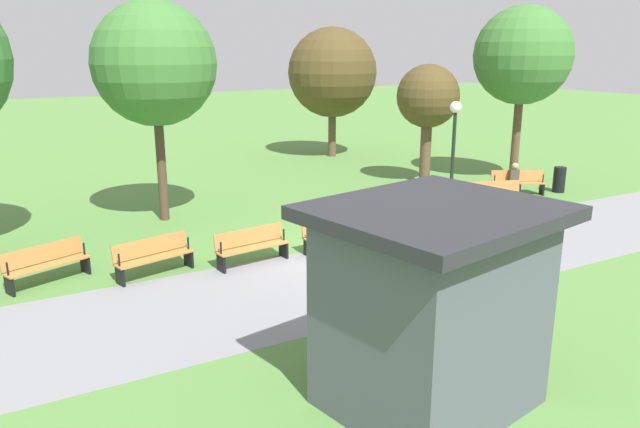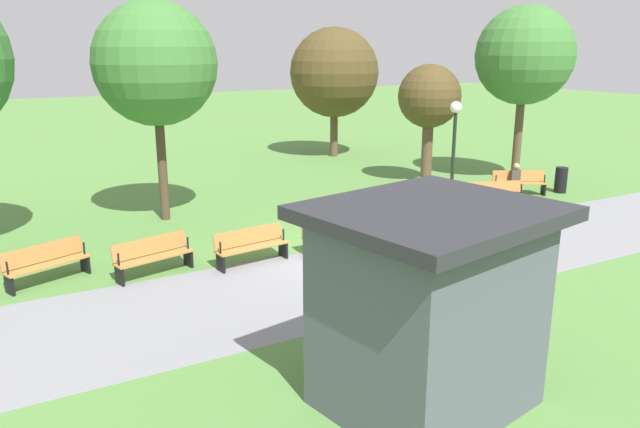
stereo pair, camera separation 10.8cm
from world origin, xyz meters
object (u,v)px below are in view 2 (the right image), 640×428
(bench_4, at_px, (336,233))
(kiosk, at_px, (428,306))
(bench_2, at_px, (457,207))
(tree_2, at_px, (525,56))
(bench_0, at_px, (519,182))
(bench_7, at_px, (46,262))
(bench_1, at_px, (495,194))
(lamp_post, at_px, (454,143))
(tree_0, at_px, (334,73))
(tree_1, at_px, (155,64))
(bench_3, at_px, (405,220))
(person_seated, at_px, (516,179))
(tree_3, at_px, (429,98))
(bench_6, at_px, (153,255))
(bench_5, at_px, (251,245))
(trash_bin, at_px, (561,180))

(bench_4, bearing_deg, kiosk, 69.81)
(bench_2, height_order, tree_2, tree_2)
(bench_0, height_order, bench_7, same)
(bench_4, xyz_separation_m, tree_2, (-11.01, -4.20, 4.46))
(bench_4, bearing_deg, tree_2, -159.14)
(bench_1, distance_m, tree_2, 6.68)
(bench_1, xyz_separation_m, bench_2, (2.27, 0.70, 0.00))
(lamp_post, relative_size, kiosk, 1.02)
(tree_0, distance_m, tree_1, 13.01)
(bench_3, xyz_separation_m, tree_2, (-8.64, -4.05, 4.46))
(bench_3, relative_size, person_seated, 1.63)
(lamp_post, distance_m, kiosk, 8.95)
(tree_3, bearing_deg, bench_6, 22.08)
(bench_0, bearing_deg, tree_3, -34.59)
(bench_7, bearing_deg, person_seated, 162.59)
(tree_0, height_order, lamp_post, tree_0)
(tree_0, distance_m, tree_2, 9.34)
(bench_6, bearing_deg, bench_5, 155.91)
(bench_0, height_order, lamp_post, lamp_post)
(bench_7, bearing_deg, bench_2, 155.87)
(bench_6, bearing_deg, tree_0, -148.70)
(trash_bin, bearing_deg, bench_5, 6.94)
(tree_3, bearing_deg, tree_1, 1.13)
(bench_7, relative_size, trash_bin, 2.06)
(bench_1, distance_m, person_seated, 2.16)
(lamp_post, relative_size, trash_bin, 4.04)
(bench_7, xyz_separation_m, kiosk, (-4.44, 8.19, 1.11))
(bench_5, distance_m, bench_6, 2.38)
(bench_1, relative_size, tree_1, 0.30)
(bench_1, relative_size, tree_3, 0.42)
(tree_3, bearing_deg, trash_bin, 131.99)
(bench_3, bearing_deg, bench_7, 0.05)
(bench_0, relative_size, bench_1, 0.98)
(trash_bin, bearing_deg, lamp_post, 16.75)
(bench_5, height_order, tree_0, tree_0)
(bench_0, height_order, kiosk, kiosk)
(bench_3, bearing_deg, bench_4, 10.33)
(bench_5, xyz_separation_m, bench_6, (2.34, -0.42, 0.00))
(lamp_post, bearing_deg, tree_1, -40.72)
(tree_1, height_order, kiosk, tree_1)
(bench_7, relative_size, tree_3, 0.42)
(bench_2, distance_m, trash_bin, 6.21)
(bench_1, height_order, tree_2, tree_2)
(bench_3, distance_m, bench_7, 9.43)
(tree_1, bearing_deg, trash_bin, 165.75)
(bench_4, relative_size, tree_1, 0.29)
(bench_5, height_order, kiosk, kiosk)
(tree_0, xyz_separation_m, tree_3, (0.03, 7.30, -0.70))
(bench_1, relative_size, bench_2, 0.99)
(trash_bin, distance_m, kiosk, 15.97)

